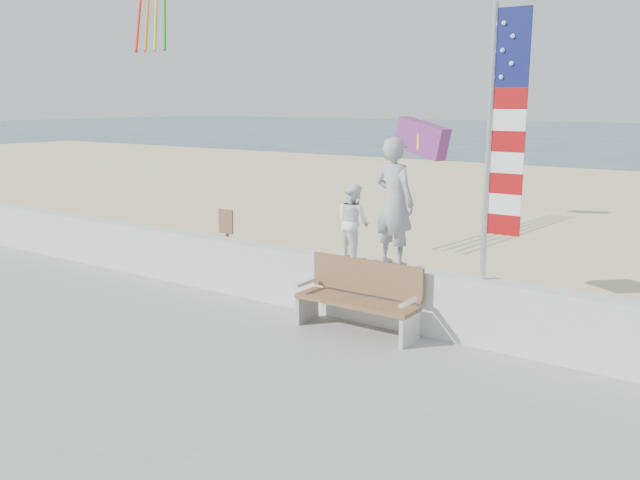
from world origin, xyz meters
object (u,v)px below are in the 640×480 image
at_px(adult, 394,202).
at_px(bench, 360,296).
at_px(child, 353,222).
at_px(flag, 499,133).

xyz_separation_m(adult, bench, (-0.28, -0.45, -1.30)).
relative_size(adult, child, 1.61).
height_order(child, bench, child).
relative_size(adult, bench, 1.01).
bearing_deg(adult, flag, -165.28).
bearing_deg(flag, bench, -165.39).
bearing_deg(flag, child, 179.99).
bearing_deg(adult, child, 14.73).
bearing_deg(flag, adult, 179.99).
distance_m(adult, child, 0.76).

